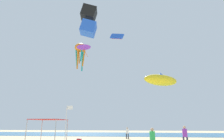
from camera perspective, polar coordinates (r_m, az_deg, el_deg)
ocean_strip at (r=45.13m, az=5.24°, el=-17.99°), size 110.00×18.58×0.03m
canopy_tent at (r=21.51m, az=-17.83°, el=-13.75°), size 2.95×3.09×2.55m
person_leftmost at (r=21.58m, az=20.33°, el=-16.99°), size 0.49×0.46×1.92m
person_central at (r=31.07m, az=4.42°, el=-17.41°), size 0.43×0.39×1.65m
person_rightmost at (r=16.56m, az=11.62°, el=-18.58°), size 0.43×0.43×1.80m
banner_flag at (r=19.59m, az=-12.97°, el=-14.44°), size 0.61×0.06×3.78m
cooler_box at (r=26.69m, az=-9.50°, el=-19.29°), size 0.57×0.37×0.35m
kite_inflatable_yellow at (r=36.86m, az=13.92°, el=-2.83°), size 7.19×5.55×2.73m
kite_box_black at (r=23.55m, az=-6.77°, el=13.90°), size 2.13×1.88×3.68m
kite_octopus_orange at (r=42.12m, az=-9.10°, el=6.00°), size 3.39×3.39×5.75m
kite_delta_purple at (r=36.72m, az=-8.17°, el=6.85°), size 2.76×2.74×2.06m
kite_parafoil_blue at (r=44.55m, az=1.41°, el=9.70°), size 3.51×2.37×2.42m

